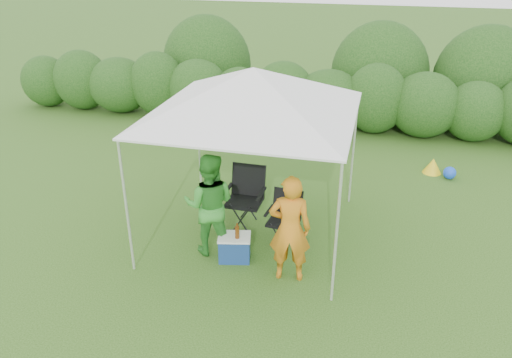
% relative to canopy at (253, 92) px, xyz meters
% --- Properties ---
extents(ground, '(70.00, 70.00, 0.00)m').
position_rel_canopy_xyz_m(ground, '(0.00, -0.50, -2.46)').
color(ground, '#38611E').
extents(hedge, '(17.06, 1.53, 1.80)m').
position_rel_canopy_xyz_m(hedge, '(0.10, 5.50, -1.63)').
color(hedge, '#254D18').
rests_on(hedge, ground).
extents(canopy, '(3.10, 3.10, 2.83)m').
position_rel_canopy_xyz_m(canopy, '(0.00, 0.00, 0.00)').
color(canopy, silver).
rests_on(canopy, ground).
extents(chair_right, '(0.59, 0.54, 0.87)m').
position_rel_canopy_xyz_m(chair_right, '(0.56, -0.14, -1.97)').
color(chair_right, black).
rests_on(chair_right, ground).
extents(chair_left, '(0.67, 0.60, 1.06)m').
position_rel_canopy_xyz_m(chair_left, '(-0.20, 0.25, -1.86)').
color(chair_left, black).
rests_on(chair_left, ground).
extents(man, '(0.65, 0.47, 1.66)m').
position_rel_canopy_xyz_m(man, '(0.82, -1.12, -1.63)').
color(man, orange).
rests_on(man, ground).
extents(woman, '(0.91, 0.76, 1.68)m').
position_rel_canopy_xyz_m(woman, '(-0.51, -0.74, -1.62)').
color(woman, green).
rests_on(woman, ground).
extents(cooler, '(0.56, 0.46, 0.42)m').
position_rel_canopy_xyz_m(cooler, '(-0.08, -0.87, -2.25)').
color(cooler, navy).
rests_on(cooler, ground).
extents(bottle, '(0.07, 0.07, 0.25)m').
position_rel_canopy_xyz_m(bottle, '(-0.02, -0.91, -1.92)').
color(bottle, '#592D0C').
rests_on(bottle, cooler).
extents(lawn_toy, '(0.66, 0.55, 0.33)m').
position_rel_canopy_xyz_m(lawn_toy, '(3.22, 3.19, -2.31)').
color(lawn_toy, yellow).
rests_on(lawn_toy, ground).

